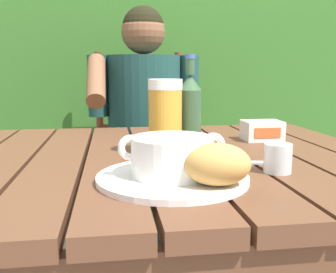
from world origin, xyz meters
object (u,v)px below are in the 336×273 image
at_px(bread_roll, 217,164).
at_px(table_knife, 237,162).
at_px(beer_glass, 165,117).
at_px(person_eating, 144,123).
at_px(beer_bottle, 190,110).
at_px(soup_bowl, 172,155).
at_px(serving_plate, 172,178).
at_px(chair_near_diner, 142,164).
at_px(water_glass_small, 278,158).
at_px(butter_tub, 262,131).

bearing_deg(bread_roll, table_knife, 62.56).
xyz_separation_m(bread_roll, beer_glass, (-0.05, 0.32, 0.05)).
height_order(person_eating, beer_bottle, person_eating).
xyz_separation_m(person_eating, soup_bowl, (-0.03, -0.96, 0.07)).
bearing_deg(serving_plate, bread_roll, -49.40).
relative_size(soup_bowl, beer_bottle, 0.83).
bearing_deg(bread_roll, chair_near_diner, 91.70).
xyz_separation_m(soup_bowl, beer_bottle, (0.09, 0.30, 0.05)).
bearing_deg(bread_roll, beer_bottle, 85.85).
bearing_deg(person_eating, beer_bottle, -84.15).
bearing_deg(beer_bottle, beer_glass, -139.15).
bearing_deg(chair_near_diner, bread_roll, -88.30).
height_order(bread_roll, table_knife, bread_roll).
height_order(chair_near_diner, person_eating, person_eating).
distance_m(chair_near_diner, beer_glass, 0.99).
relative_size(chair_near_diner, bread_roll, 8.13).
bearing_deg(beer_glass, soup_bowl, -94.77).
xyz_separation_m(beer_bottle, water_glass_small, (0.13, -0.27, -0.07)).
xyz_separation_m(chair_near_diner, beer_bottle, (0.06, -0.86, 0.36)).
xyz_separation_m(butter_tub, table_knife, (-0.17, -0.28, -0.03)).
bearing_deg(butter_tub, bread_roll, -119.93).
bearing_deg(water_glass_small, beer_glass, 135.02).
relative_size(soup_bowl, butter_tub, 1.83).
height_order(serving_plate, butter_tub, butter_tub).
height_order(bread_roll, beer_bottle, beer_bottle).
height_order(soup_bowl, beer_bottle, beer_bottle).
bearing_deg(table_knife, beer_bottle, 111.32).
height_order(serving_plate, bread_roll, bread_roll).
bearing_deg(chair_near_diner, soup_bowl, -91.49).
height_order(serving_plate, beer_glass, beer_glass).
xyz_separation_m(person_eating, butter_tub, (0.31, -0.57, 0.05)).
relative_size(bread_roll, table_knife, 0.74).
height_order(person_eating, serving_plate, person_eating).
relative_size(person_eating, table_knife, 7.12).
bearing_deg(beer_bottle, soup_bowl, -107.41).
bearing_deg(beer_glass, serving_plate, -94.77).
bearing_deg(soup_bowl, beer_bottle, 72.59).
distance_m(soup_bowl, butter_tub, 0.52).
distance_m(person_eating, butter_tub, 0.65).
xyz_separation_m(soup_bowl, beer_glass, (0.02, 0.24, 0.04)).
bearing_deg(butter_tub, serving_plate, -130.72).
bearing_deg(beer_glass, table_knife, -39.55).
bearing_deg(serving_plate, soup_bowl, 119.36).
height_order(soup_bowl, butter_tub, soup_bowl).
height_order(serving_plate, water_glass_small, water_glass_small).
distance_m(chair_near_diner, soup_bowl, 1.20).
bearing_deg(person_eating, chair_near_diner, 89.18).
distance_m(person_eating, beer_glass, 0.73).
bearing_deg(bread_roll, serving_plate, 130.60).
xyz_separation_m(person_eating, beer_bottle, (0.07, -0.66, 0.12)).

